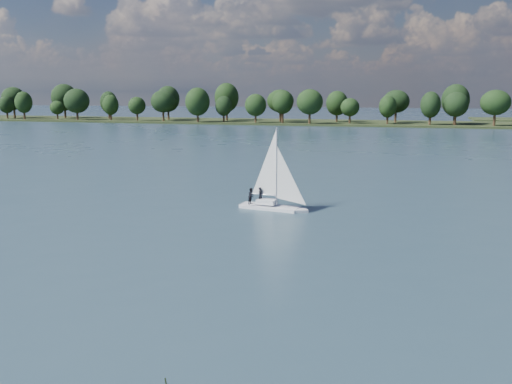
{
  "coord_description": "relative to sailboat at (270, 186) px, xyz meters",
  "views": [
    {
      "loc": [
        23.23,
        -24.65,
        13.12
      ],
      "look_at": [
        7.51,
        33.24,
        2.5
      ],
      "focal_mm": 40.0,
      "sensor_mm": 36.0,
      "label": 1
    }
  ],
  "objects": [
    {
      "name": "treeline",
      "position": [
        -23.16,
        171.98,
        5.42
      ],
      "size": [
        562.73,
        74.03,
        18.25
      ],
      "color": "black",
      "rests_on": "ground"
    },
    {
      "name": "ground",
      "position": [
        -8.29,
        63.53,
        -2.7
      ],
      "size": [
        700.0,
        700.0,
        0.0
      ],
      "primitive_type": "plane",
      "color": "#233342",
      "rests_on": "ground"
    },
    {
      "name": "far_shore",
      "position": [
        -8.29,
        175.53,
        -2.7
      ],
      "size": [
        660.0,
        40.0,
        1.5
      ],
      "primitive_type": "cube",
      "color": "black",
      "rests_on": "ground"
    },
    {
      "name": "sailboat",
      "position": [
        0.0,
        0.0,
        0.0
      ],
      "size": [
        7.61,
        3.39,
        9.69
      ],
      "rotation": [
        0.0,
        0.0,
        -0.19
      ],
      "color": "white",
      "rests_on": "ground"
    }
  ]
}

